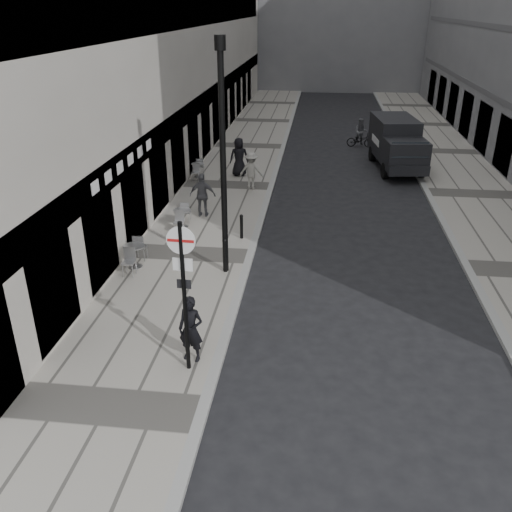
{
  "coord_description": "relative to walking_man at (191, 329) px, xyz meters",
  "views": [
    {
      "loc": [
        2.14,
        -5.75,
        7.72
      ],
      "look_at": [
        0.54,
        7.67,
        1.4
      ],
      "focal_mm": 38.0,
      "sensor_mm": 36.0,
      "label": 1
    }
  ],
  "objects": [
    {
      "name": "pedestrian_b",
      "position": [
        -0.24,
        12.98,
        0.02
      ],
      "size": [
        1.14,
        0.73,
        1.67
      ],
      "primitive_type": "imported",
      "rotation": [
        0.0,
        0.0,
        3.04
      ],
      "color": "gray",
      "rests_on": "sidewalk"
    },
    {
      "name": "panel_van",
      "position": [
        6.58,
        17.6,
        0.45
      ],
      "size": [
        2.51,
        5.41,
        2.46
      ],
      "rotation": [
        0.0,
        0.0,
        0.11
      ],
      "color": "black",
      "rests_on": "ground"
    },
    {
      "name": "walking_man",
      "position": [
        0.0,
        0.0,
        0.0
      ],
      "size": [
        0.65,
        0.48,
        1.63
      ],
      "primitive_type": "imported",
      "rotation": [
        0.0,
        0.0,
        -0.17
      ],
      "color": "black",
      "rests_on": "sidewalk"
    },
    {
      "name": "pedestrian_a",
      "position": [
        -1.69,
        9.32,
        0.05
      ],
      "size": [
        1.02,
        0.45,
        1.72
      ],
      "primitive_type": "imported",
      "rotation": [
        0.0,
        0.0,
        3.17
      ],
      "color": "#555559",
      "rests_on": "sidewalk"
    },
    {
      "name": "pedestrian_c",
      "position": [
        -1.09,
        14.98,
        0.1
      ],
      "size": [
        0.99,
        0.75,
        1.83
      ],
      "primitive_type": "imported",
      "rotation": [
        0.0,
        0.0,
        3.35
      ],
      "color": "black",
      "rests_on": "sidewalk"
    },
    {
      "name": "lamppost",
      "position": [
        -0.0,
        4.71,
        3.0
      ],
      "size": [
        0.31,
        0.31,
        6.86
      ],
      "color": "black",
      "rests_on": "sidewalk"
    },
    {
      "name": "cafe_table_near",
      "position": [
        -2.88,
        4.58,
        -0.37
      ],
      "size": [
        0.68,
        1.53,
        0.87
      ],
      "color": "#A4A4A6",
      "rests_on": "sidewalk"
    },
    {
      "name": "cafe_table_mid",
      "position": [
        -2.2,
        8.06,
        -0.4
      ],
      "size": [
        0.64,
        1.45,
        0.82
      ],
      "color": "#B7B7BA",
      "rests_on": "sidewalk"
    },
    {
      "name": "far_sidewalk",
      "position": [
        9.6,
        13.46,
        -0.87
      ],
      "size": [
        4.0,
        60.0,
        0.12
      ],
      "primitive_type": "cube",
      "color": "gray",
      "rests_on": "ground"
    },
    {
      "name": "cafe_table_far",
      "position": [
        -3.0,
        14.43,
        -0.41
      ],
      "size": [
        0.62,
        1.4,
        0.8
      ],
      "color": "#B8B9BB",
      "rests_on": "sidewalk"
    },
    {
      "name": "bollard_far",
      "position": [
        -0.0,
        4.63,
        -0.3
      ],
      "size": [
        0.14,
        0.14,
        1.03
      ],
      "primitive_type": "cylinder",
      "color": "black",
      "rests_on": "sidewalk"
    },
    {
      "name": "bollard_near",
      "position": [
        0.12,
        7.3,
        -0.4
      ],
      "size": [
        0.11,
        0.11,
        0.83
      ],
      "primitive_type": "cylinder",
      "color": "black",
      "rests_on": "sidewalk"
    },
    {
      "name": "sidewalk",
      "position": [
        -1.4,
        13.46,
        -0.87
      ],
      "size": [
        4.0,
        60.0,
        0.12
      ],
      "primitive_type": "cube",
      "color": "gray",
      "rests_on": "ground"
    },
    {
      "name": "sign_post",
      "position": [
        -0.0,
        -0.35,
        1.49
      ],
      "size": [
        0.62,
        0.1,
        3.6
      ],
      "rotation": [
        0.0,
        0.0,
        -0.05
      ],
      "color": "black",
      "rests_on": "sidewalk"
    },
    {
      "name": "cyclist",
      "position": [
        5.07,
        21.99,
        -0.28
      ],
      "size": [
        1.59,
        0.71,
        1.67
      ],
      "rotation": [
        0.0,
        0.0,
        -0.11
      ],
      "color": "black",
      "rests_on": "ground"
    }
  ]
}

